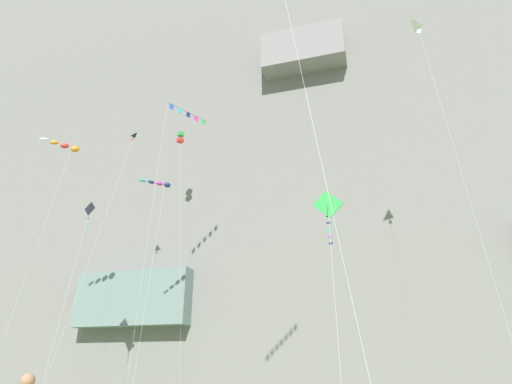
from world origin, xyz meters
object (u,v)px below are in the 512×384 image
kite_box_front_field (180,138)px  kite_windsock_low_center (65,147)px  kite_banner_mid_right (186,123)px  kite_delta_upper_right (426,38)px  kite_diamond_low_left (328,208)px  kite_windsock_mid_left (160,184)px  kite_delta_mid_center (125,154)px  kite_diamond_near_cliff (88,214)px

kite_box_front_field → kite_windsock_low_center: bearing=-128.0°
kite_banner_mid_right → kite_delta_upper_right: bearing=-7.0°
kite_diamond_low_left → kite_windsock_mid_left: size_ratio=0.59×
kite_delta_mid_center → kite_windsock_low_center: 6.34m
kite_windsock_mid_left → kite_box_front_field: size_ratio=0.67×
kite_banner_mid_right → kite_diamond_low_left: bearing=-36.9°
kite_diamond_low_left → kite_box_front_field: kite_box_front_field is taller
kite_delta_mid_center → kite_delta_upper_right: kite_delta_upper_right is taller
kite_banner_mid_right → kite_diamond_near_cliff: size_ratio=1.60×
kite_delta_mid_center → kite_windsock_mid_left: kite_delta_mid_center is taller
kite_box_front_field → kite_banner_mid_right: bearing=-59.4°
kite_diamond_near_cliff → kite_delta_upper_right: kite_delta_upper_right is taller
kite_delta_mid_center → kite_box_front_field: (3.29, 7.03, 5.48)m
kite_windsock_low_center → kite_windsock_mid_left: bearing=22.0°
kite_diamond_near_cliff → kite_windsock_low_center: bearing=-163.4°
kite_delta_upper_right → kite_box_front_field: bearing=160.7°
kite_windsock_low_center → kite_box_front_field: size_ratio=0.81×
kite_banner_mid_right → kite_windsock_mid_left: 7.60m
kite_delta_upper_right → kite_windsock_mid_left: kite_delta_upper_right is taller
kite_banner_mid_right → kite_box_front_field: 9.02m
kite_diamond_near_cliff → kite_windsock_low_center: kite_windsock_low_center is taller
kite_banner_mid_right → kite_diamond_low_left: (16.48, -12.37, -16.58)m
kite_windsock_low_center → kite_banner_mid_right: bearing=14.8°
kite_diamond_low_left → kite_windsock_low_center: (-29.26, 8.99, 13.66)m
kite_banner_mid_right → kite_windsock_mid_left: (-2.87, 0.62, -7.01)m
kite_delta_mid_center → kite_banner_mid_right: bearing=-2.7°
kite_diamond_near_cliff → kite_windsock_mid_left: (6.29, 2.91, 3.87)m
kite_diamond_near_cliff → kite_windsock_low_center: size_ratio=0.72×
kite_diamond_near_cliff → kite_delta_upper_right: 37.55m
kite_banner_mid_right → kite_diamond_near_cliff: bearing=-165.9°
kite_diamond_low_left → kite_box_front_field: 34.64m
kite_diamond_near_cliff → kite_windsock_mid_left: bearing=24.9°
kite_delta_upper_right → kite_box_front_field: kite_delta_upper_right is taller
kite_delta_mid_center → kite_diamond_near_cliff: bearing=-119.6°
kite_banner_mid_right → kite_delta_mid_center: 8.12m
kite_banner_mid_right → kite_windsock_mid_left: size_ratio=1.39×
kite_diamond_low_left → kite_delta_upper_right: kite_delta_upper_right is taller
kite_diamond_near_cliff → kite_windsock_mid_left: kite_windsock_mid_left is taller
kite_delta_upper_right → kite_delta_mid_center: bearing=174.0°
kite_diamond_low_left → kite_windsock_mid_left: 25.20m
kite_banner_mid_right → kite_diamond_low_left: size_ratio=2.37×
kite_banner_mid_right → kite_windsock_low_center: (-12.78, -3.38, -2.92)m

